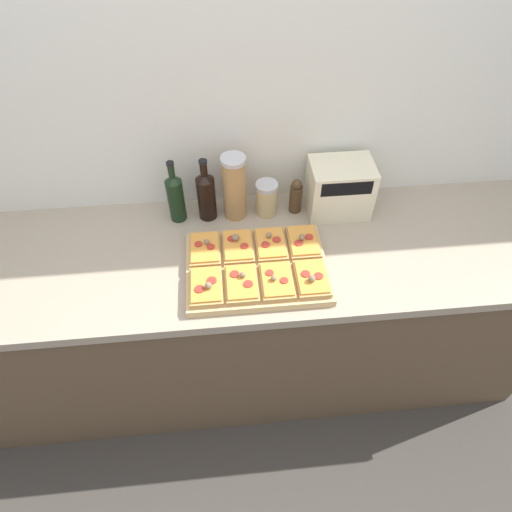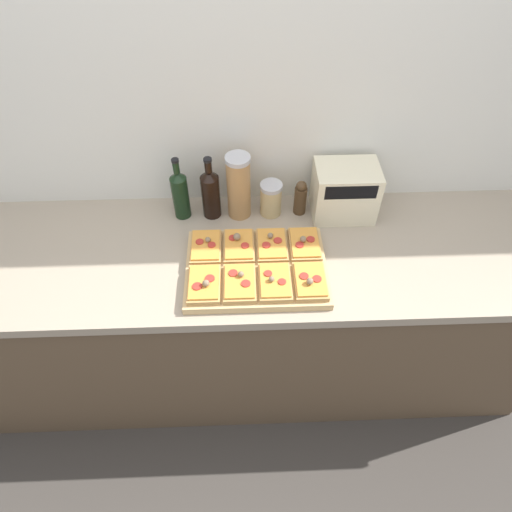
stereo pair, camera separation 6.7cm
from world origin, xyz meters
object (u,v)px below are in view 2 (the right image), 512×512
Objects in this scene: cutting_board at (256,268)px; grain_jar_short at (271,199)px; olive_oil_bottle at (180,193)px; toaster_oven at (345,191)px; pepper_mill at (300,198)px; wine_bottle at (211,193)px; grain_jar_tall at (239,187)px.

cutting_board is 3.48× the size of grain_jar_short.
grain_jar_short is at bearing 77.46° from cutting_board.
cutting_board is at bearing -102.54° from grain_jar_short.
olive_oil_bottle reaches higher than toaster_oven.
pepper_mill is at bearing 176.99° from toaster_oven.
grain_jar_short reaches higher than cutting_board.
wine_bottle is 1.76× the size of pepper_mill.
olive_oil_bottle is 0.66m from toaster_oven.
cutting_board is at bearing -120.91° from pepper_mill.
grain_jar_tall is (0.11, 0.00, 0.03)m from wine_bottle.
wine_bottle is at bearing 118.08° from cutting_board.
cutting_board is 0.38m from wine_bottle.
pepper_mill is at bearing 0.00° from grain_jar_tall.
toaster_oven is (0.66, -0.01, -0.00)m from olive_oil_bottle.
grain_jar_tall is at bearing 178.76° from toaster_oven.
grain_jar_short is 0.12m from pepper_mill.
grain_jar_short is (0.24, 0.00, -0.04)m from wine_bottle.
grain_jar_short is 0.30m from toaster_oven.
grain_jar_short is 0.94× the size of pepper_mill.
wine_bottle is (-0.17, 0.32, 0.10)m from cutting_board.
grain_jar_tall is at bearing 180.00° from pepper_mill.
grain_jar_tall reaches higher than pepper_mill.
wine_bottle is at bearing 180.00° from grain_jar_short.
grain_jar_tall is at bearing 100.26° from cutting_board.
grain_jar_tall reaches higher than olive_oil_bottle.
wine_bottle is 0.98× the size of grain_jar_tall.
pepper_mill reaches higher than grain_jar_short.
grain_jar_tall reaches higher than cutting_board.
cutting_board is 1.83× the size of grain_jar_tall.
grain_jar_tall is 0.26m from pepper_mill.
toaster_oven is (0.37, 0.31, 0.10)m from cutting_board.
wine_bottle reaches higher than grain_jar_short.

